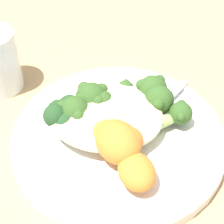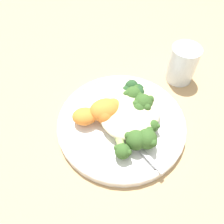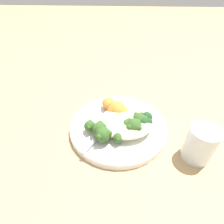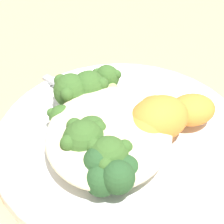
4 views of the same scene
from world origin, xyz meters
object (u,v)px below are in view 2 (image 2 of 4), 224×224
(sweet_potato_chunk_0, at_px, (104,112))
(spoon, at_px, (138,146))
(broccoli_stalk_1, at_px, (132,136))
(broccoli_stalk_4, at_px, (133,111))
(water_glass, at_px, (182,64))
(broccoli_stalk_2, at_px, (142,136))
(kale_tuft, at_px, (133,92))
(sweet_potato_chunk_2, at_px, (105,110))
(sweet_potato_chunk_1, at_px, (85,116))
(broccoli_stalk_0, at_px, (120,139))
(broccoli_stalk_6, at_px, (130,99))
(quinoa_mound, at_px, (130,111))
(broccoli_stalk_3, at_px, (144,124))
(broccoli_stalk_5, at_px, (139,106))
(sweet_potato_chunk_3, at_px, (112,109))
(plate, at_px, (121,122))

(sweet_potato_chunk_0, height_order, spoon, sweet_potato_chunk_0)
(broccoli_stalk_1, height_order, broccoli_stalk_4, broccoli_stalk_1)
(water_glass, bearing_deg, spoon, -7.85)
(broccoli_stalk_2, height_order, kale_tuft, broccoli_stalk_2)
(sweet_potato_chunk_2, bearing_deg, sweet_potato_chunk_1, -52.35)
(sweet_potato_chunk_2, bearing_deg, broccoli_stalk_0, 46.87)
(sweet_potato_chunk_0, relative_size, spoon, 0.57)
(broccoli_stalk_4, height_order, broccoli_stalk_6, broccoli_stalk_6)
(quinoa_mound, xyz_separation_m, broccoli_stalk_6, (-0.03, -0.01, 0.00))
(broccoli_stalk_2, bearing_deg, broccoli_stalk_3, 124.55)
(broccoli_stalk_2, distance_m, broccoli_stalk_4, 0.07)
(broccoli_stalk_2, xyz_separation_m, kale_tuft, (-0.10, -0.05, -0.00))
(broccoli_stalk_3, bearing_deg, spoon, -88.48)
(broccoli_stalk_4, bearing_deg, broccoli_stalk_2, -91.14)
(kale_tuft, bearing_deg, broccoli_stalk_2, 27.62)
(broccoli_stalk_4, height_order, spoon, broccoli_stalk_4)
(broccoli_stalk_1, height_order, sweet_potato_chunk_1, broccoli_stalk_1)
(broccoli_stalk_3, bearing_deg, broccoli_stalk_2, -81.76)
(broccoli_stalk_5, bearing_deg, broccoli_stalk_3, -100.70)
(broccoli_stalk_5, distance_m, sweet_potato_chunk_1, 0.12)
(broccoli_stalk_4, bearing_deg, broccoli_stalk_1, -108.72)
(sweet_potato_chunk_3, bearing_deg, sweet_potato_chunk_2, -47.22)
(plate, height_order, kale_tuft, kale_tuft)
(broccoli_stalk_1, xyz_separation_m, sweet_potato_chunk_3, (-0.05, -0.06, 0.00))
(kale_tuft, relative_size, spoon, 0.60)
(sweet_potato_chunk_3, bearing_deg, kale_tuft, 157.41)
(broccoli_stalk_4, height_order, sweet_potato_chunk_3, broccoli_stalk_4)
(kale_tuft, bearing_deg, broccoli_stalk_6, 2.19)
(spoon, bearing_deg, sweet_potato_chunk_1, -158.03)
(kale_tuft, xyz_separation_m, water_glass, (-0.13, 0.09, 0.01))
(broccoli_stalk_5, height_order, sweet_potato_chunk_3, broccoli_stalk_5)
(quinoa_mound, xyz_separation_m, kale_tuft, (-0.05, -0.01, 0.00))
(sweet_potato_chunk_0, height_order, water_glass, water_glass)
(water_glass, bearing_deg, sweet_potato_chunk_3, -30.51)
(broccoli_stalk_1, distance_m, broccoli_stalk_3, 0.04)
(broccoli_stalk_0, distance_m, broccoli_stalk_4, 0.07)
(broccoli_stalk_6, xyz_separation_m, water_glass, (-0.15, 0.09, 0.01))
(broccoli_stalk_0, relative_size, kale_tuft, 1.94)
(broccoli_stalk_2, distance_m, water_glass, 0.23)
(plate, distance_m, sweet_potato_chunk_2, 0.05)
(broccoli_stalk_3, height_order, sweet_potato_chunk_1, sweet_potato_chunk_1)
(broccoli_stalk_3, relative_size, broccoli_stalk_4, 1.21)
(broccoli_stalk_5, relative_size, broccoli_stalk_6, 0.81)
(broccoli_stalk_0, relative_size, broccoli_stalk_6, 0.91)
(broccoli_stalk_1, bearing_deg, broccoli_stalk_0, -112.90)
(plate, height_order, sweet_potato_chunk_3, sweet_potato_chunk_3)
(water_glass, bearing_deg, broccoli_stalk_1, -11.76)
(broccoli_stalk_2, xyz_separation_m, broccoli_stalk_5, (-0.07, -0.03, 0.00))
(kale_tuft, bearing_deg, broccoli_stalk_5, 34.82)
(broccoli_stalk_6, bearing_deg, broccoli_stalk_1, -139.76)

